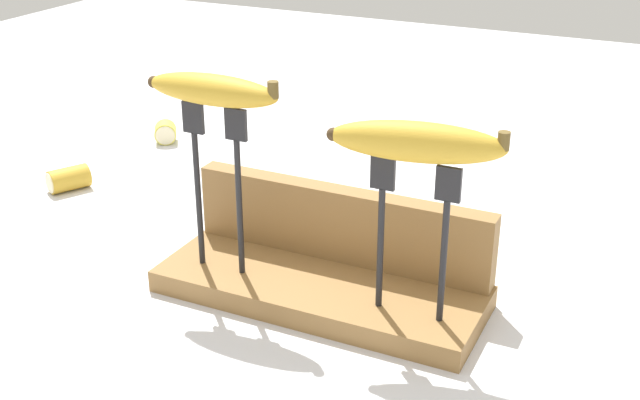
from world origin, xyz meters
name	(u,v)px	position (x,y,z in m)	size (l,w,h in m)	color
ground_plane	(320,299)	(0.00, 0.00, 0.00)	(3.00, 3.00, 0.00)	silver
wooden_board	(320,289)	(0.00, 0.00, 0.01)	(0.38, 0.14, 0.03)	olive
board_backstop	(341,224)	(0.00, 0.06, 0.07)	(0.37, 0.03, 0.09)	olive
fork_stand_left	(217,174)	(-0.12, -0.02, 0.15)	(0.08, 0.01, 0.20)	black
fork_stand_right	(413,225)	(0.12, -0.02, 0.13)	(0.10, 0.01, 0.17)	black
banana_raised_left	(212,90)	(-0.12, -0.02, 0.24)	(0.16, 0.04, 0.04)	gold
banana_raised_right	(417,142)	(0.12, -0.02, 0.22)	(0.18, 0.07, 0.04)	gold
banana_chunk_near	(165,132)	(-0.47, 0.36, 0.02)	(0.05, 0.05, 0.04)	#DBD147
banana_chunk_far	(68,179)	(-0.48, 0.13, 0.02)	(0.06, 0.07, 0.04)	gold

